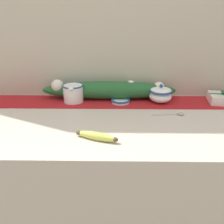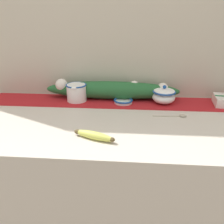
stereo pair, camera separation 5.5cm
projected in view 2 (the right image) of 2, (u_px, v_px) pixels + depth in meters
name	position (u px, v px, depth m)	size (l,w,h in m)	color
countertop	(108.00, 191.00, 1.21)	(1.54, 0.66, 0.89)	beige
back_wall	(113.00, 42.00, 1.23)	(2.34, 0.04, 2.40)	#B7AD99
table_runner	(111.00, 102.00, 1.24)	(1.42, 0.20, 0.00)	#A8191E
cream_pitcher	(77.00, 92.00, 1.23)	(0.12, 0.13, 0.10)	white
sugar_bowl	(164.00, 95.00, 1.20)	(0.13, 0.13, 0.10)	white
small_dish	(123.00, 101.00, 1.21)	(0.11, 0.11, 0.02)	white
banana	(94.00, 135.00, 0.86)	(0.18, 0.09, 0.03)	#CCD156
spoon	(180.00, 116.00, 1.05)	(0.16, 0.03, 0.01)	#A89E89
poinsettia_garland	(111.00, 90.00, 1.26)	(0.77, 0.11, 0.11)	#235B2D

